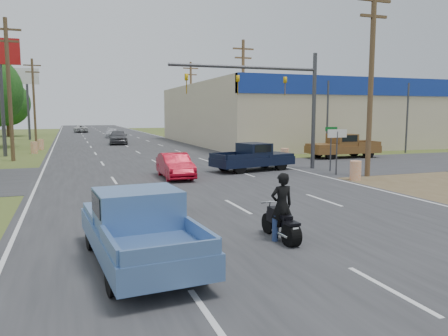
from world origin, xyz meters
name	(u,v)px	position (x,y,z in m)	size (l,w,h in m)	color
ground	(390,291)	(0.00, 0.00, 0.00)	(200.00, 200.00, 0.00)	#425221
main_road	(127,146)	(0.00, 40.00, 0.01)	(15.00, 180.00, 0.02)	#2D2D30
cross_road	(175,172)	(0.00, 18.00, 0.01)	(120.00, 10.00, 0.02)	#2D2D30
dirt_verge	(432,183)	(11.00, 10.00, 0.01)	(8.00, 18.00, 0.01)	brown
big_box_store	(379,114)	(32.00, 39.93, 3.31)	(50.00, 28.10, 6.60)	#B7A88C
utility_pole_1	(371,77)	(9.50, 13.00, 5.32)	(2.00, 0.28, 10.00)	#4C3823
utility_pole_2	(243,92)	(9.50, 31.00, 5.32)	(2.00, 0.28, 10.00)	#4C3823
utility_pole_3	(191,99)	(9.50, 49.00, 5.32)	(2.00, 0.28, 10.00)	#4C3823
utility_pole_5	(9,86)	(-9.50, 28.00, 5.32)	(2.00, 0.28, 10.00)	#4C3823
utility_pole_6	(34,98)	(-9.50, 52.00, 5.32)	(2.00, 0.28, 10.00)	#4C3823
tree_2	(6,103)	(-14.20, 66.00, 4.95)	(6.72, 6.72, 8.32)	#422D19
tree_3	(374,100)	(55.00, 70.00, 6.19)	(8.40, 8.40, 10.40)	#422D19
tree_5	(222,104)	(30.00, 95.00, 5.88)	(7.98, 7.98, 9.88)	#422D19
barrel_0	(356,171)	(8.00, 12.00, 0.50)	(0.56, 0.56, 1.00)	orange
barrel_1	(285,155)	(8.40, 20.50, 0.50)	(0.56, 0.56, 1.00)	orange
barrel_2	(34,148)	(-8.50, 34.00, 0.50)	(0.56, 0.56, 1.00)	orange
barrel_3	(41,145)	(-8.20, 38.00, 0.50)	(0.56, 0.56, 1.00)	orange
pole_sign_left_near	(0,65)	(-10.50, 32.00, 7.17)	(3.00, 0.35, 9.20)	#3F3F44
pole_sign_left_far	(27,84)	(-10.50, 56.00, 7.17)	(3.00, 0.35, 9.20)	#3F3F44
lane_sign	(337,141)	(8.20, 14.00, 1.90)	(1.20, 0.08, 2.52)	#3F3F44
street_name_sign	(331,144)	(8.80, 15.50, 1.61)	(0.80, 0.08, 2.61)	#3F3F44
signal_mast	(274,89)	(5.82, 17.00, 4.80)	(9.12, 0.40, 7.00)	#3F3F44
red_convertible	(175,166)	(-0.47, 15.82, 0.65)	(1.38, 3.95, 1.30)	#A10719
motorcycle	(282,226)	(-0.45, 3.62, 0.43)	(0.58, 1.89, 0.96)	black
rider	(282,209)	(-0.45, 3.66, 0.87)	(0.63, 0.42, 1.74)	black
blue_pickup	(138,226)	(-4.28, 3.26, 0.85)	(2.34, 5.21, 1.68)	black
navy_pickup	(254,157)	(4.67, 17.23, 0.83)	(5.27, 2.97, 1.65)	black
brown_pickup	(342,146)	(14.04, 22.00, 0.93)	(5.56, 2.14, 1.85)	black
distant_car_grey	(118,137)	(-0.50, 43.18, 0.81)	(1.91, 4.76, 1.62)	#4F4E53
distant_car_silver	(112,133)	(0.13, 57.55, 0.65)	(1.83, 4.50, 1.31)	silver
distant_car_white	(81,129)	(-3.58, 77.03, 0.68)	(2.24, 4.86, 1.35)	silver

